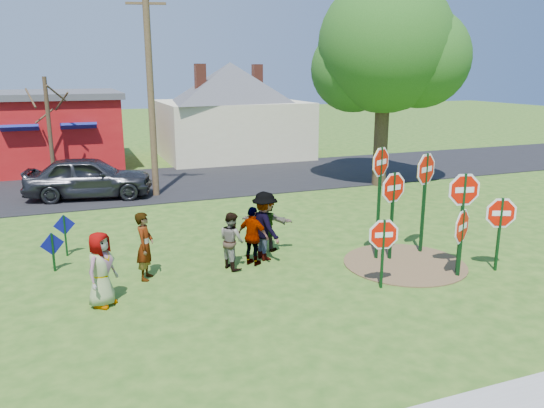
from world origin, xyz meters
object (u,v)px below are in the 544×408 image
Objects in this scene: suv at (89,177)px; stop_sign_d at (425,178)px; stop_sign_c at (463,200)px; person_b at (145,246)px; person_a at (101,269)px; leafy_tree at (388,53)px; utility_pole at (150,85)px; stop_sign_a at (383,239)px; stop_sign_b at (380,174)px.

stop_sign_d is at bearing -130.01° from suv.
stop_sign_c is 0.56× the size of suv.
person_b and suv have the same top height.
person_a is 0.34× the size of suv.
person_b is at bearing 174.57° from stop_sign_c.
suv is 0.55× the size of leafy_tree.
person_a is at bearing 160.55° from person_b.
stop_sign_d is 0.61× the size of suv.
leafy_tree is at bearing -14.77° from person_a.
person_a is at bearing -105.30° from utility_pole.
stop_sign_c is 1.62× the size of person_a.
stop_sign_a is 1.07× the size of person_b.
suv is 4.39m from utility_pole.
leafy_tree reaches higher than stop_sign_c.
person_b is 0.19× the size of leafy_tree.
person_a is (-7.10, -0.39, -1.50)m from stop_sign_b.
stop_sign_d is 8.66m from person_a.
stop_sign_b is 6.24m from person_b.
utility_pole reaches higher than stop_sign_b.
stop_sign_b is at bearing 143.04° from stop_sign_c.
person_b reaches higher than person_a.
stop_sign_c is 8.62m from person_a.
suv is (-5.94, 11.86, -0.33)m from stop_sign_a.
stop_sign_a is 12.60m from leafy_tree.
person_a is at bearing -175.43° from stop_sign_c.
stop_sign_d is at bearing -26.41° from stop_sign_b.
stop_sign_d is 13.16m from suv.
stop_sign_d is at bearing -115.63° from leafy_tree.
suv is 13.31m from leafy_tree.
person_a is at bearing -145.48° from leafy_tree.
stop_sign_d is at bearing -46.55° from person_a.
leafy_tree reaches higher than person_a.
leafy_tree reaches higher than stop_sign_d.
utility_pole is 9.92m from leafy_tree.
leafy_tree is (6.32, 9.93, 4.49)m from stop_sign_a.
stop_sign_c is at bearing -85.39° from person_b.
stop_sign_a is 1.08× the size of person_a.
person_a is (-8.56, -0.41, -1.30)m from stop_sign_d.
stop_sign_b is at bearing -135.34° from suv.
utility_pole is at bearing -90.86° from suv.
leafy_tree is (11.38, 7.38, 4.84)m from person_b.
stop_sign_b is 10.36m from leafy_tree.
leafy_tree is at bearing 29.34° from stop_sign_b.
stop_sign_c reaches higher than person_a.
stop_sign_a reaches higher than suv.
stop_sign_d reaches higher than person_b.
leafy_tree reaches higher than suv.
leafy_tree reaches higher than utility_pole.
stop_sign_d is 9.73m from leafy_tree.
stop_sign_b is 1.47m from stop_sign_d.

